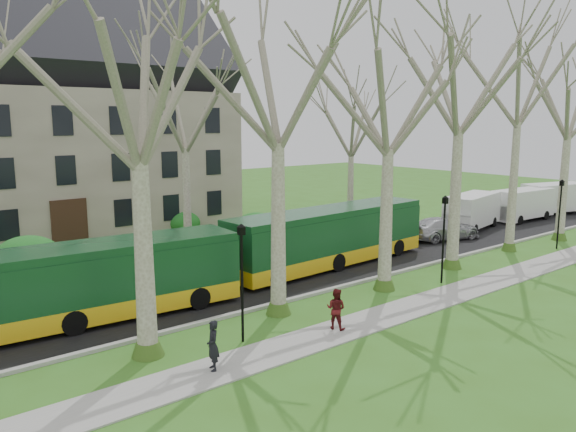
# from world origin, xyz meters

# --- Properties ---
(ground) EXTENTS (120.00, 120.00, 0.00)m
(ground) POSITION_xyz_m (0.00, 0.00, 0.00)
(ground) COLOR #35661D
(ground) RESTS_ON ground
(sidewalk) EXTENTS (70.00, 2.00, 0.06)m
(sidewalk) POSITION_xyz_m (0.00, -2.50, 0.03)
(sidewalk) COLOR gray
(sidewalk) RESTS_ON ground
(road) EXTENTS (80.00, 8.00, 0.06)m
(road) POSITION_xyz_m (0.00, 5.50, 0.03)
(road) COLOR black
(road) RESTS_ON ground
(curb) EXTENTS (80.00, 0.25, 0.14)m
(curb) POSITION_xyz_m (0.00, 1.50, 0.07)
(curb) COLOR #A5A39E
(curb) RESTS_ON ground
(building) EXTENTS (26.50, 12.20, 16.00)m
(building) POSITION_xyz_m (-6.00, 24.00, 8.07)
(building) COLOR slate
(building) RESTS_ON ground
(tree_row_verge) EXTENTS (49.00, 7.00, 14.00)m
(tree_row_verge) POSITION_xyz_m (0.00, 0.30, 7.00)
(tree_row_verge) COLOR gray
(tree_row_verge) RESTS_ON ground
(tree_row_far) EXTENTS (33.00, 7.00, 12.00)m
(tree_row_far) POSITION_xyz_m (-1.33, 11.00, 6.00)
(tree_row_far) COLOR gray
(tree_row_far) RESTS_ON ground
(lamp_row) EXTENTS (36.22, 0.22, 4.30)m
(lamp_row) POSITION_xyz_m (-0.00, -1.00, 2.57)
(lamp_row) COLOR black
(lamp_row) RESTS_ON ground
(hedges) EXTENTS (30.60, 8.60, 2.00)m
(hedges) POSITION_xyz_m (-4.67, 14.00, 1.00)
(hedges) COLOR #17501A
(hedges) RESTS_ON ground
(bus_lead) EXTENTS (13.02, 3.62, 3.21)m
(bus_lead) POSITION_xyz_m (-9.90, 4.56, 1.67)
(bus_lead) COLOR #134421
(bus_lead) RESTS_ON road
(bus_follow) EXTENTS (13.23, 3.49, 3.27)m
(bus_follow) POSITION_xyz_m (3.88, 4.94, 1.70)
(bus_follow) COLOR #134421
(bus_follow) RESTS_ON road
(sedan) EXTENTS (5.53, 3.28, 1.50)m
(sedan) POSITION_xyz_m (14.55, 5.05, 0.81)
(sedan) COLOR #ACADB1
(sedan) RESTS_ON road
(van_a) EXTENTS (6.22, 3.31, 2.57)m
(van_a) POSITION_xyz_m (19.26, 5.98, 1.35)
(van_a) COLOR silver
(van_a) RESTS_ON road
(van_b) EXTENTS (5.86, 2.43, 2.51)m
(van_b) POSITION_xyz_m (25.63, 5.51, 1.31)
(van_b) COLOR silver
(van_b) RESTS_ON road
(van_c) EXTENTS (6.38, 3.67, 2.63)m
(van_c) POSITION_xyz_m (30.85, 5.37, 1.37)
(van_c) COLOR silver
(van_c) RESTS_ON road
(pedestrian_a) EXTENTS (0.56, 0.69, 1.65)m
(pedestrian_a) POSITION_xyz_m (-8.15, -2.45, 0.88)
(pedestrian_a) COLOR black
(pedestrian_a) RESTS_ON sidewalk
(pedestrian_b) EXTENTS (0.87, 0.96, 1.60)m
(pedestrian_b) POSITION_xyz_m (-2.55, -2.31, 0.86)
(pedestrian_b) COLOR #521215
(pedestrian_b) RESTS_ON sidewalk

